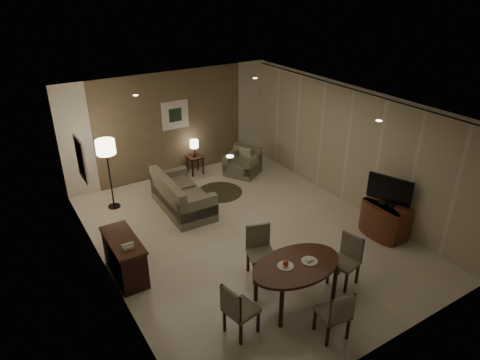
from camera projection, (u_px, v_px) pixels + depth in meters
room_shell at (235, 167)px, 8.50m from camera, size 5.50×7.00×2.70m
taupe_accent at (172, 125)px, 10.85m from camera, size 3.96×0.03×2.70m
curtain_wall at (347, 148)px, 9.48m from camera, size 0.08×6.70×2.58m
curtain_rod at (354, 90)px, 8.90m from camera, size 0.03×6.80×0.03m
art_back_frame at (175, 115)px, 10.77m from camera, size 0.72×0.03×0.72m
art_back_canvas at (175, 115)px, 10.76m from camera, size 0.34×0.01×0.34m
art_left_frame at (81, 159)px, 7.60m from camera, size 0.03×0.60×0.80m
art_left_canvas at (82, 159)px, 7.60m from camera, size 0.01×0.46×0.64m
downlight_nl at (230, 156)px, 5.57m from camera, size 0.10×0.10×0.01m
downlight_nr at (379, 121)px, 6.90m from camera, size 0.10×0.10×0.01m
downlight_fl at (136, 95)px, 8.32m from camera, size 0.10×0.10×0.01m
downlight_fr at (255, 78)px, 9.65m from camera, size 0.10×0.10×0.01m
console_desk at (125, 257)px, 7.44m from camera, size 0.48×1.20×0.75m
telephone at (128, 246)px, 7.02m from camera, size 0.20×0.14×0.09m
tv_cabinet at (385, 219)px, 8.63m from camera, size 0.48×0.90×0.70m
flat_tv at (390, 190)px, 8.33m from camera, size 0.36×0.85×0.60m
dining_table at (295, 283)px, 6.85m from camera, size 1.55×0.97×0.73m
chair_near at (333, 312)px, 6.17m from camera, size 0.48×0.48×0.86m
chair_far at (261, 254)px, 7.38m from camera, size 0.56×0.56×0.93m
chair_left at (241, 309)px, 6.21m from camera, size 0.50×0.50×0.88m
chair_right at (344, 262)px, 7.21m from camera, size 0.52×0.52×0.88m
plate_a at (285, 266)px, 6.64m from camera, size 0.26×0.26×0.02m
plate_b at (309, 261)px, 6.76m from camera, size 0.26×0.26×0.02m
fruit_apple at (286, 263)px, 6.62m from camera, size 0.09×0.09×0.09m
napkin at (310, 260)px, 6.75m from camera, size 0.12×0.08×0.03m
round_rug at (219, 192)px, 10.44m from camera, size 1.11×1.11×0.01m
sofa at (183, 193)px, 9.52m from camera, size 1.78×0.93×0.83m
armchair at (242, 162)px, 11.22m from camera, size 1.05×1.07×0.71m
side_table at (195, 165)px, 11.33m from camera, size 0.38×0.38×0.49m
table_lamp at (194, 147)px, 11.11m from camera, size 0.22×0.22×0.50m
floor_lamp at (110, 175)px, 9.44m from camera, size 0.41×0.41×1.63m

